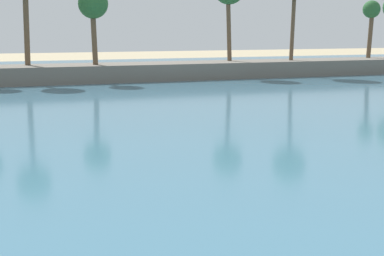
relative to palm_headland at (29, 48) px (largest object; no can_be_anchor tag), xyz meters
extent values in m
cube|color=teal|center=(-0.75, -4.69, -3.54)|extent=(220.00, 89.10, 0.06)
cube|color=slate|center=(-0.75, -0.15, -2.67)|extent=(104.32, 6.00, 1.80)
cylinder|color=brown|center=(6.30, -0.73, 1.26)|extent=(0.68, 0.53, 6.09)
sphere|color=#285B2D|center=(6.30, -0.73, 4.30)|extent=(3.00, 3.00, 3.00)
cylinder|color=brown|center=(40.86, 0.84, 1.19)|extent=(0.65, 0.74, 5.95)
sphere|color=#285B2D|center=(40.86, 0.84, 4.15)|extent=(2.15, 2.15, 2.15)
cylinder|color=brown|center=(-0.08, 0.94, 2.61)|extent=(0.67, 0.70, 8.79)
cylinder|color=brown|center=(29.32, -0.25, 2.75)|extent=(0.97, 0.92, 9.06)
cylinder|color=brown|center=(21.77, 0.84, 2.24)|extent=(0.79, 0.50, 8.04)
camera|label=1|loc=(-4.77, -59.27, 1.95)|focal=54.05mm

